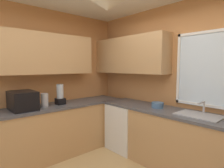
# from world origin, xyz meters

# --- Properties ---
(room_shell) EXTENTS (3.96, 3.38, 2.68)m
(room_shell) POSITION_xyz_m (-0.38, 0.45, 1.76)
(room_shell) COLOR #C6844C
(room_shell) RESTS_ON ground_plane
(counter_run_left) EXTENTS (0.65, 2.99, 0.91)m
(counter_run_left) POSITION_xyz_m (-1.61, 0.00, 0.45)
(counter_run_left) COLOR tan
(counter_run_left) RESTS_ON ground_plane
(counter_run_back) EXTENTS (3.05, 0.65, 0.91)m
(counter_run_back) POSITION_xyz_m (0.21, 1.32, 0.45)
(counter_run_back) COLOR tan
(counter_run_back) RESTS_ON ground_plane
(dishwasher) EXTENTS (0.60, 0.60, 0.86)m
(dishwasher) POSITION_xyz_m (-0.95, 1.29, 0.43)
(dishwasher) COLOR white
(dishwasher) RESTS_ON ground_plane
(microwave) EXTENTS (0.48, 0.36, 0.29)m
(microwave) POSITION_xyz_m (-1.61, -0.37, 1.05)
(microwave) COLOR black
(microwave) RESTS_ON counter_run_left
(kettle) EXTENTS (0.12, 0.12, 0.23)m
(kettle) POSITION_xyz_m (-1.59, -0.03, 1.02)
(kettle) COLOR #B7B7BC
(kettle) RESTS_ON counter_run_left
(sink_assembly) EXTENTS (0.58, 0.40, 0.19)m
(sink_assembly) POSITION_xyz_m (0.38, 1.33, 0.92)
(sink_assembly) COLOR #9EA0A5
(sink_assembly) RESTS_ON counter_run_back
(bowl) EXTENTS (0.20, 0.20, 0.09)m
(bowl) POSITION_xyz_m (-0.28, 1.32, 0.95)
(bowl) COLOR #4C7099
(bowl) RESTS_ON counter_run_back
(blender_appliance) EXTENTS (0.15, 0.15, 0.36)m
(blender_appliance) POSITION_xyz_m (-1.61, 0.26, 1.07)
(blender_appliance) COLOR black
(blender_appliance) RESTS_ON counter_run_left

